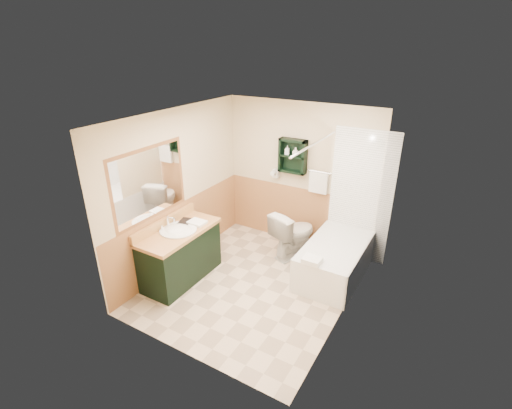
% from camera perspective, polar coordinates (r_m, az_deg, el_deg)
% --- Properties ---
extents(floor, '(3.00, 3.00, 0.00)m').
position_cam_1_polar(floor, '(5.50, -0.42, -12.17)').
color(floor, beige).
rests_on(floor, ground).
extents(back_wall, '(2.60, 0.04, 2.40)m').
position_cam_1_polar(back_wall, '(6.14, 6.83, 4.41)').
color(back_wall, beige).
rests_on(back_wall, ground).
extents(left_wall, '(0.04, 3.00, 2.40)m').
position_cam_1_polar(left_wall, '(5.62, -12.12, 2.13)').
color(left_wall, beige).
rests_on(left_wall, ground).
extents(right_wall, '(0.04, 3.00, 2.40)m').
position_cam_1_polar(right_wall, '(4.43, 14.42, -4.37)').
color(right_wall, beige).
rests_on(right_wall, ground).
extents(ceiling, '(2.60, 3.00, 0.04)m').
position_cam_1_polar(ceiling, '(4.51, -0.52, 13.45)').
color(ceiling, white).
rests_on(ceiling, back_wall).
extents(wainscot_left, '(2.98, 2.98, 1.00)m').
position_cam_1_polar(wainscot_left, '(5.89, -11.27, -4.26)').
color(wainscot_left, tan).
rests_on(wainscot_left, left_wall).
extents(wainscot_back, '(2.58, 2.58, 1.00)m').
position_cam_1_polar(wainscot_back, '(6.38, 6.39, -1.60)').
color(wainscot_back, tan).
rests_on(wainscot_back, back_wall).
extents(mirror_frame, '(1.30, 1.30, 1.00)m').
position_cam_1_polar(mirror_frame, '(5.12, -16.05, 3.11)').
color(mirror_frame, brown).
rests_on(mirror_frame, left_wall).
extents(mirror_glass, '(1.20, 1.20, 0.90)m').
position_cam_1_polar(mirror_glass, '(5.12, -16.01, 3.10)').
color(mirror_glass, white).
rests_on(mirror_glass, left_wall).
extents(tile_right, '(1.50, 1.50, 2.10)m').
position_cam_1_polar(tile_right, '(5.16, 16.27, -2.24)').
color(tile_right, white).
rests_on(tile_right, right_wall).
extents(tile_back, '(0.95, 0.95, 2.10)m').
position_cam_1_polar(tile_back, '(5.86, 15.76, 1.06)').
color(tile_back, white).
rests_on(tile_back, back_wall).
extents(tile_accent, '(1.50, 1.50, 0.10)m').
position_cam_1_polar(tile_accent, '(4.86, 17.32, 6.82)').
color(tile_accent, '#134525').
rests_on(tile_accent, right_wall).
extents(wall_shelf, '(0.45, 0.15, 0.55)m').
position_cam_1_polar(wall_shelf, '(5.97, 5.66, 7.43)').
color(wall_shelf, black).
rests_on(wall_shelf, back_wall).
extents(hair_dryer, '(0.10, 0.24, 0.18)m').
position_cam_1_polar(hair_dryer, '(6.23, 3.12, 4.83)').
color(hair_dryer, silver).
rests_on(hair_dryer, back_wall).
extents(towel_bar, '(0.40, 0.06, 0.40)m').
position_cam_1_polar(towel_bar, '(5.91, 9.73, 4.97)').
color(towel_bar, white).
rests_on(towel_bar, back_wall).
extents(curtain_rod, '(0.03, 1.60, 0.03)m').
position_cam_1_polar(curtain_rod, '(5.03, 9.23, 9.38)').
color(curtain_rod, silver).
rests_on(curtain_rod, back_wall).
extents(shower_curtain, '(1.05, 1.05, 1.70)m').
position_cam_1_polar(shower_curtain, '(5.46, 9.33, 1.12)').
color(shower_curtain, beige).
rests_on(shower_curtain, curtain_rod).
extents(vanity, '(0.59, 1.25, 0.80)m').
position_cam_1_polar(vanity, '(5.52, -11.52, -7.56)').
color(vanity, black).
rests_on(vanity, ground).
extents(bathtub, '(0.80, 1.50, 0.53)m').
position_cam_1_polar(bathtub, '(5.69, 12.17, -8.16)').
color(bathtub, silver).
rests_on(bathtub, ground).
extents(toilet, '(0.68, 0.89, 0.77)m').
position_cam_1_polar(toilet, '(6.01, 5.79, -4.48)').
color(toilet, silver).
rests_on(toilet, ground).
extents(counter_towel, '(0.25, 0.19, 0.04)m').
position_cam_1_polar(counter_towel, '(5.46, -9.06, -2.75)').
color(counter_towel, white).
rests_on(counter_towel, vanity).
extents(vanity_book, '(0.17, 0.07, 0.24)m').
position_cam_1_polar(vanity_book, '(5.52, -11.76, -1.50)').
color(vanity_book, black).
rests_on(vanity_book, vanity).
extents(tub_towel, '(0.24, 0.20, 0.07)m').
position_cam_1_polar(tub_towel, '(5.04, 8.61, -8.47)').
color(tub_towel, white).
rests_on(tub_towel, bathtub).
extents(soap_bottle_a, '(0.10, 0.16, 0.07)m').
position_cam_1_polar(soap_bottle_a, '(5.99, 4.82, 8.00)').
color(soap_bottle_a, silver).
rests_on(soap_bottle_a, wall_shelf).
extents(soap_bottle_b, '(0.12, 0.15, 0.10)m').
position_cam_1_polar(soap_bottle_b, '(5.93, 6.10, 7.96)').
color(soap_bottle_b, silver).
rests_on(soap_bottle_b, wall_shelf).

